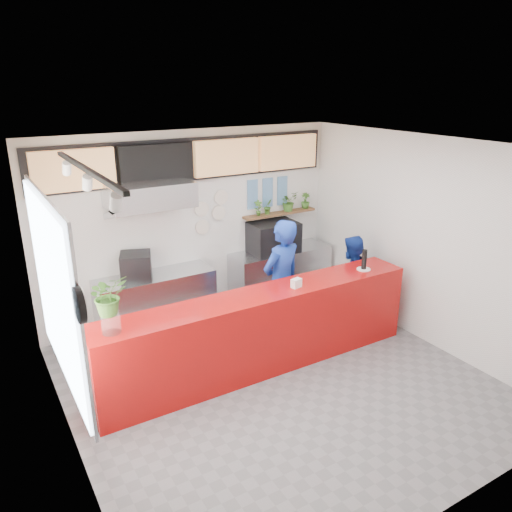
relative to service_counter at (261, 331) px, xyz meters
name	(u,v)px	position (x,y,z in m)	size (l,w,h in m)	color
floor	(277,382)	(0.00, -0.40, -0.55)	(5.00, 5.00, 0.00)	slate
ceiling	(281,147)	(0.00, -0.40, 2.45)	(5.00, 5.00, 0.00)	silver
wall_back	(193,225)	(0.00, 2.10, 0.95)	(5.00, 5.00, 0.00)	white
wall_left	(60,324)	(-2.50, -0.40, 0.95)	(5.00, 5.00, 0.00)	white
wall_right	(424,241)	(2.50, -0.40, 0.95)	(5.00, 5.00, 0.00)	white
service_counter	(261,331)	(0.00, 0.00, 0.00)	(4.50, 0.60, 1.10)	#A50D0B
cream_band	(190,156)	(0.00, 2.09, 2.05)	(5.00, 0.02, 0.80)	beige
prep_bench	(156,302)	(-0.80, 1.80, -0.10)	(1.80, 0.60, 0.90)	#B2B5BA
panini_oven	(136,266)	(-1.07, 1.80, 0.55)	(0.44, 0.44, 0.39)	black
extraction_hood	(150,195)	(-0.80, 1.75, 1.60)	(1.20, 0.70, 0.35)	#B2B5BA
hood_lip	(151,208)	(-0.80, 1.75, 1.40)	(1.20, 0.70, 0.08)	#B2B5BA
right_bench	(280,274)	(1.50, 1.80, -0.10)	(1.80, 0.60, 0.90)	#B2B5BA
espresso_machine	(273,237)	(1.35, 1.80, 0.61)	(0.80, 0.57, 0.52)	black
espresso_tray	(274,225)	(1.35, 1.80, 0.83)	(0.58, 0.40, 0.05)	silver
herb_shelf	(280,213)	(1.60, 2.00, 0.95)	(1.40, 0.18, 0.04)	brown
menu_board_far_left	(74,170)	(-1.75, 1.98, 2.00)	(1.10, 0.10, 0.55)	tan
menu_board_mid_left	(156,163)	(-0.59, 1.98, 2.00)	(1.10, 0.10, 0.55)	black
menu_board_mid_right	(227,157)	(0.57, 1.98, 2.00)	(1.10, 0.10, 0.55)	tan
menu_board_far_right	(288,152)	(1.73, 1.98, 2.00)	(1.10, 0.10, 0.55)	tan
soffit	(191,159)	(0.00, 2.06, 2.00)	(4.80, 0.04, 0.65)	black
window_pane	(55,293)	(-2.47, -0.10, 1.15)	(0.04, 2.20, 1.90)	silver
window_frame	(57,293)	(-2.45, -0.10, 1.15)	(0.03, 2.30, 2.00)	#B2B5BA
wall_clock_rim	(79,305)	(-2.46, -1.30, 1.50)	(0.30, 0.30, 0.05)	black
wall_clock_face	(83,304)	(-2.43, -1.30, 1.50)	(0.26, 0.26, 0.02)	white
track_rail	(86,169)	(-2.10, -0.40, 2.39)	(0.05, 2.40, 0.04)	black
dec_plate_a	(202,209)	(0.15, 2.07, 1.20)	(0.24, 0.24, 0.03)	silver
dec_plate_b	(219,213)	(0.45, 2.07, 1.10)	(0.24, 0.24, 0.03)	silver
dec_plate_c	(202,227)	(0.15, 2.07, 0.90)	(0.24, 0.24, 0.03)	silver
dec_plate_d	(221,197)	(0.50, 2.07, 1.35)	(0.24, 0.24, 0.03)	silver
photo_frame_a	(253,187)	(1.10, 2.08, 1.45)	(0.20, 0.02, 0.25)	#598CBF
photo_frame_b	(268,185)	(1.40, 2.08, 1.45)	(0.20, 0.02, 0.25)	#598CBF
photo_frame_c	(282,184)	(1.70, 2.08, 1.45)	(0.20, 0.02, 0.25)	#598CBF
photo_frame_d	(253,202)	(1.10, 2.08, 1.20)	(0.20, 0.02, 0.25)	#598CBF
photo_frame_e	(268,200)	(1.40, 2.08, 1.20)	(0.20, 0.02, 0.25)	#598CBF
photo_frame_f	(282,198)	(1.70, 2.08, 1.20)	(0.20, 0.02, 0.25)	#598CBF
staff_center	(281,283)	(0.64, 0.49, 0.39)	(0.68, 0.45, 1.87)	#163397
staff_right	(350,280)	(1.94, 0.47, 0.16)	(0.70, 0.54, 1.43)	#163397
herb_a	(258,208)	(1.16, 2.00, 1.10)	(0.14, 0.10, 0.27)	#3C6E26
herb_b	(268,206)	(1.36, 2.00, 1.10)	(0.15, 0.12, 0.27)	#3C6E26
herb_c	(289,201)	(1.78, 2.00, 1.14)	(0.31, 0.27, 0.34)	#3C6E26
herb_d	(305,201)	(2.15, 2.00, 1.11)	(0.16, 0.14, 0.28)	#3C6E26
glass_vase	(111,322)	(-1.95, -0.06, 0.68)	(0.21, 0.21, 0.25)	white
basil_vase	(108,295)	(-1.95, -0.06, 0.99)	(0.40, 0.35, 0.45)	#3C6E26
napkin_holder	(296,283)	(0.50, -0.07, 0.61)	(0.14, 0.09, 0.12)	white
white_plate	(364,269)	(1.71, -0.04, 0.56)	(0.20, 0.20, 0.01)	white
pepper_mill	(364,259)	(1.71, -0.04, 0.71)	(0.07, 0.07, 0.29)	black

